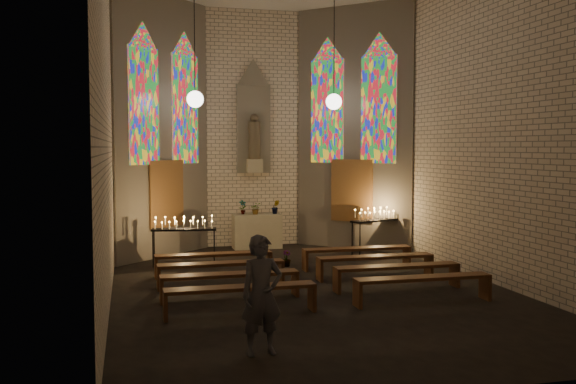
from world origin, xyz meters
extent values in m
plane|color=black|center=(0.00, 0.00, 0.00)|extent=(12.00, 12.00, 0.00)
cube|color=silver|center=(0.00, 6.00, 3.50)|extent=(8.00, 0.02, 7.00)
cube|color=silver|center=(0.00, -6.00, 3.50)|extent=(8.00, 0.02, 7.00)
cube|color=silver|center=(-4.00, 0.00, 3.50)|extent=(0.02, 12.00, 7.00)
cube|color=silver|center=(4.00, 0.00, 3.50)|extent=(0.02, 12.00, 7.00)
cube|color=silver|center=(-2.75, 4.75, 3.50)|extent=(2.72, 2.72, 7.00)
cube|color=silver|center=(2.75, 4.75, 3.50)|extent=(2.72, 2.72, 7.00)
cube|color=#4C3F8C|center=(-3.21, 4.06, 4.00)|extent=(0.78, 0.78, 3.00)
cube|color=#4C3F8C|center=(-2.06, 5.21, 4.00)|extent=(0.78, 0.78, 3.00)
cube|color=#4C3F8C|center=(2.06, 5.21, 4.00)|extent=(0.78, 0.78, 3.00)
cube|color=#4C3F8C|center=(3.21, 4.06, 4.00)|extent=(0.78, 0.78, 3.00)
cube|color=brown|center=(-2.63, 4.63, 1.70)|extent=(0.95, 0.95, 1.80)
cube|color=brown|center=(2.63, 4.63, 1.70)|extent=(0.95, 0.95, 1.80)
cube|color=gray|center=(0.00, 5.92, 3.50)|extent=(1.00, 0.12, 2.60)
cone|color=gray|center=(0.00, 5.92, 5.15)|extent=(1.00, 1.00, 0.80)
cube|color=beige|center=(0.00, 5.78, 2.40)|extent=(0.45, 0.30, 0.40)
cylinder|color=brown|center=(0.00, 5.78, 3.15)|extent=(0.36, 0.36, 1.10)
sphere|color=brown|center=(0.00, 5.78, 3.80)|extent=(0.26, 0.26, 0.26)
sphere|color=white|center=(-1.90, 4.10, 4.20)|extent=(0.44, 0.44, 0.44)
cylinder|color=black|center=(-1.90, 4.10, 5.60)|extent=(0.02, 0.02, 2.80)
sphere|color=white|center=(1.90, 4.10, 4.20)|extent=(0.44, 0.44, 0.44)
cylinder|color=black|center=(1.90, 4.10, 5.60)|extent=(0.02, 0.02, 2.80)
cube|color=beige|center=(0.00, 5.45, 0.50)|extent=(1.40, 0.60, 1.00)
imported|color=#4C723F|center=(-0.41, 5.50, 1.21)|extent=(0.24, 0.18, 0.42)
imported|color=#4C723F|center=(-0.04, 5.38, 1.17)|extent=(0.34, 0.31, 0.34)
imported|color=#4C723F|center=(0.55, 5.41, 1.20)|extent=(0.25, 0.21, 0.41)
imported|color=#4C723F|center=(0.15, 2.44, 0.20)|extent=(0.27, 0.27, 0.40)
cube|color=black|center=(-2.31, 3.12, 0.91)|extent=(1.63, 0.60, 0.05)
cylinder|color=black|center=(-3.07, 3.08, 0.45)|extent=(0.03, 0.03, 0.89)
cylinder|color=black|center=(-1.59, 2.87, 0.45)|extent=(0.03, 0.03, 0.89)
cylinder|color=black|center=(-3.03, 3.37, 0.45)|extent=(0.03, 0.03, 0.89)
cylinder|color=black|center=(-1.55, 3.16, 0.45)|extent=(0.03, 0.03, 0.89)
cube|color=black|center=(3.00, 3.60, 0.94)|extent=(1.67, 0.98, 0.05)
cylinder|color=black|center=(2.35, 3.17, 0.46)|extent=(0.03, 0.03, 0.92)
cylinder|color=black|center=(3.77, 3.75, 0.46)|extent=(0.03, 0.03, 0.92)
cylinder|color=black|center=(2.23, 3.45, 0.46)|extent=(0.03, 0.03, 0.92)
cylinder|color=black|center=(3.65, 4.03, 0.46)|extent=(0.03, 0.03, 0.92)
cube|color=#512D17|center=(-1.75, 1.76, 0.48)|extent=(2.69, 0.40, 0.06)
cube|color=#512D17|center=(-3.06, 1.75, 0.24)|extent=(0.07, 0.38, 0.48)
cube|color=#512D17|center=(-0.44, 1.77, 0.24)|extent=(0.07, 0.38, 0.48)
cube|color=#512D17|center=(1.75, 1.76, 0.48)|extent=(2.69, 0.40, 0.06)
cube|color=#512D17|center=(0.44, 1.77, 0.24)|extent=(0.07, 0.38, 0.48)
cube|color=#512D17|center=(3.06, 1.75, 0.24)|extent=(0.07, 0.38, 0.48)
cube|color=#512D17|center=(-1.75, 0.56, 0.48)|extent=(2.69, 0.40, 0.06)
cube|color=#512D17|center=(-3.06, 0.55, 0.24)|extent=(0.07, 0.38, 0.48)
cube|color=#512D17|center=(-0.44, 0.57, 0.24)|extent=(0.07, 0.38, 0.48)
cube|color=#512D17|center=(1.75, 0.56, 0.48)|extent=(2.69, 0.40, 0.06)
cube|color=#512D17|center=(0.44, 0.57, 0.24)|extent=(0.07, 0.38, 0.48)
cube|color=#512D17|center=(3.06, 0.55, 0.24)|extent=(0.07, 0.38, 0.48)
cube|color=#512D17|center=(-1.75, -0.64, 0.48)|extent=(2.69, 0.40, 0.06)
cube|color=#512D17|center=(-3.06, -0.65, 0.24)|extent=(0.07, 0.38, 0.48)
cube|color=#512D17|center=(-0.44, -0.63, 0.24)|extent=(0.07, 0.38, 0.48)
cube|color=#512D17|center=(1.75, -0.64, 0.48)|extent=(2.69, 0.40, 0.06)
cube|color=#512D17|center=(0.44, -0.63, 0.24)|extent=(0.07, 0.38, 0.48)
cube|color=#512D17|center=(3.06, -0.65, 0.24)|extent=(0.07, 0.38, 0.48)
cube|color=#512D17|center=(-1.75, -1.84, 0.48)|extent=(2.69, 0.40, 0.06)
cube|color=#512D17|center=(-3.06, -1.85, 0.24)|extent=(0.07, 0.38, 0.48)
cube|color=#512D17|center=(-0.44, -1.83, 0.24)|extent=(0.07, 0.38, 0.48)
cube|color=#512D17|center=(1.75, -1.84, 0.48)|extent=(2.69, 0.40, 0.06)
cube|color=#512D17|center=(0.44, -1.83, 0.24)|extent=(0.07, 0.38, 0.48)
cube|color=#512D17|center=(3.06, -1.85, 0.24)|extent=(0.07, 0.38, 0.48)
imported|color=#4A4953|center=(-1.82, -4.03, 0.86)|extent=(0.68, 0.50, 1.71)
camera|label=1|loc=(-3.64, -12.82, 2.95)|focal=40.00mm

